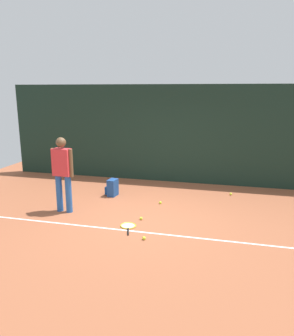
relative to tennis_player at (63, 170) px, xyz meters
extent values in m
plane|color=#9E5638|center=(1.80, 0.13, -0.97)|extent=(12.00, 12.00, 0.00)
cube|color=#192D23|center=(1.80, 3.13, 0.46)|extent=(10.00, 0.10, 2.86)
cube|color=white|center=(1.80, -0.67, -0.96)|extent=(9.00, 0.05, 0.00)
cylinder|color=#2659A5|center=(0.12, -0.01, -0.54)|extent=(0.14, 0.14, 0.85)
cylinder|color=#2659A5|center=(-0.12, 0.01, -0.54)|extent=(0.14, 0.14, 0.85)
cube|color=red|center=(0.00, 0.00, 0.18)|extent=(0.41, 0.24, 0.60)
sphere|color=brown|center=(0.00, 0.00, 0.62)|extent=(0.22, 0.22, 0.22)
cylinder|color=brown|center=(0.22, -0.01, 0.17)|extent=(0.09, 0.09, 0.62)
cylinder|color=brown|center=(-0.22, 0.01, 0.17)|extent=(0.09, 0.09, 0.62)
cylinder|color=black|center=(1.74, -0.74, -0.95)|extent=(0.12, 0.30, 0.03)
torus|color=gold|center=(1.65, -0.45, -0.95)|extent=(0.41, 0.41, 0.02)
cylinder|color=#B2B2B2|center=(1.65, -0.45, -0.95)|extent=(0.35, 0.35, 0.00)
cube|color=#1E478C|center=(0.67, 1.35, -0.75)|extent=(0.23, 0.32, 0.44)
cube|color=navy|center=(0.53, 1.37, -0.83)|extent=(0.11, 0.23, 0.20)
sphere|color=#CCE033|center=(3.66, 2.16, -0.93)|extent=(0.07, 0.07, 0.07)
sphere|color=#CCE033|center=(2.01, 1.02, -0.93)|extent=(0.07, 0.07, 0.07)
sphere|color=#CCE033|center=(2.12, -0.98, -0.93)|extent=(0.07, 0.07, 0.07)
sphere|color=#CCE033|center=(1.82, -0.06, -0.93)|extent=(0.07, 0.07, 0.07)
camera|label=1|loc=(3.57, -6.45, 1.74)|focal=35.44mm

